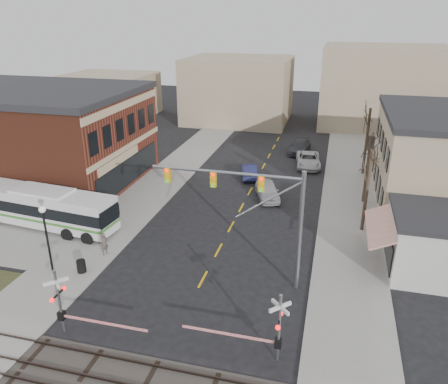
# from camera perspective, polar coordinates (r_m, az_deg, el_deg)

# --- Properties ---
(ground) EXTENTS (160.00, 160.00, 0.00)m
(ground) POSITION_cam_1_polar(r_m,az_deg,el_deg) (28.21, -4.02, -13.51)
(ground) COLOR black
(ground) RESTS_ON ground
(sidewalk_west) EXTENTS (5.00, 60.00, 0.12)m
(sidewalk_west) POSITION_cam_1_polar(r_m,az_deg,el_deg) (47.86, -7.33, 2.11)
(sidewalk_west) COLOR gray
(sidewalk_west) RESTS_ON ground
(sidewalk_east) EXTENTS (5.00, 60.00, 0.12)m
(sidewalk_east) POSITION_cam_1_polar(r_m,az_deg,el_deg) (44.75, 15.94, -0.07)
(sidewalk_east) COLOR gray
(sidewalk_east) RESTS_ON ground
(tree_east_a) EXTENTS (0.28, 0.28, 6.75)m
(tree_east_a) POSITION_cam_1_polar(r_m,az_deg,el_deg) (36.13, 18.15, 0.11)
(tree_east_a) COLOR #382B21
(tree_east_a) RESTS_ON sidewalk_east
(tree_east_b) EXTENTS (0.28, 0.28, 6.30)m
(tree_east_b) POSITION_cam_1_polar(r_m,az_deg,el_deg) (41.86, 18.18, 2.81)
(tree_east_b) COLOR #382B21
(tree_east_b) RESTS_ON sidewalk_east
(tree_east_c) EXTENTS (0.28, 0.28, 7.20)m
(tree_east_c) POSITION_cam_1_polar(r_m,az_deg,el_deg) (49.38, 18.09, 6.28)
(tree_east_c) COLOR #382B21
(tree_east_c) RESTS_ON sidewalk_east
(transit_bus) EXTENTS (12.67, 3.95, 3.21)m
(transit_bus) POSITION_cam_1_polar(r_m,az_deg,el_deg) (38.49, -22.37, -1.84)
(transit_bus) COLOR silver
(transit_bus) RESTS_ON ground
(traffic_signal_mast) EXTENTS (9.61, 0.30, 8.00)m
(traffic_signal_mast) POSITION_cam_1_polar(r_m,az_deg,el_deg) (26.82, 4.45, -1.41)
(traffic_signal_mast) COLOR gray
(traffic_signal_mast) RESTS_ON ground
(rr_crossing_west) EXTENTS (5.60, 1.36, 4.00)m
(rr_crossing_west) POSITION_cam_1_polar(r_m,az_deg,el_deg) (25.76, -19.89, -13.53)
(rr_crossing_west) COLOR gray
(rr_crossing_west) RESTS_ON ground
(rr_crossing_east) EXTENTS (5.60, 1.36, 4.00)m
(rr_crossing_east) POSITION_cam_1_polar(r_m,az_deg,el_deg) (22.90, 6.08, -17.20)
(rr_crossing_east) COLOR gray
(rr_crossing_east) RESTS_ON ground
(street_lamp) EXTENTS (0.44, 0.44, 4.82)m
(street_lamp) POSITION_cam_1_polar(r_m,az_deg,el_deg) (31.06, -22.34, -4.15)
(street_lamp) COLOR black
(street_lamp) RESTS_ON sidewalk_west
(trash_bin) EXTENTS (0.60, 0.60, 0.89)m
(trash_bin) POSITION_cam_1_polar(r_m,az_deg,el_deg) (31.58, -18.14, -9.19)
(trash_bin) COLOR black
(trash_bin) RESTS_ON sidewalk_west
(car_a) EXTENTS (3.32, 5.10, 1.62)m
(car_a) POSITION_cam_1_polar(r_m,az_deg,el_deg) (41.79, 5.69, 0.21)
(car_a) COLOR #9F9FA3
(car_a) RESTS_ON ground
(car_b) EXTENTS (2.60, 4.66, 1.45)m
(car_b) POSITION_cam_1_polar(r_m,az_deg,el_deg) (47.06, 3.30, 2.77)
(car_b) COLOR #1D1F48
(car_b) RESTS_ON ground
(car_c) EXTENTS (3.28, 5.93, 1.57)m
(car_c) POSITION_cam_1_polar(r_m,az_deg,el_deg) (51.26, 10.96, 4.12)
(car_c) COLOR silver
(car_c) RESTS_ON ground
(car_d) EXTENTS (2.85, 5.58, 1.55)m
(car_d) POSITION_cam_1_polar(r_m,az_deg,el_deg) (56.31, 9.83, 5.85)
(car_d) COLOR #3C3D41
(car_d) RESTS_ON ground
(pedestrian_near) EXTENTS (0.60, 0.72, 1.71)m
(pedestrian_near) POSITION_cam_1_polar(r_m,az_deg,el_deg) (33.04, -15.35, -6.54)
(pedestrian_near) COLOR #4F443F
(pedestrian_near) RESTS_ON sidewalk_west
(pedestrian_far) EXTENTS (1.02, 0.98, 1.66)m
(pedestrian_far) POSITION_cam_1_polar(r_m,az_deg,el_deg) (38.91, -16.30, -2.14)
(pedestrian_far) COLOR #384763
(pedestrian_far) RESTS_ON sidewalk_west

